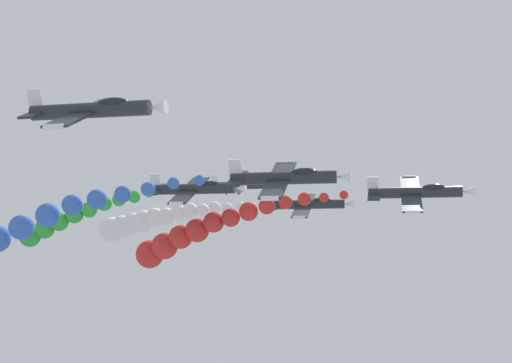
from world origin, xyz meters
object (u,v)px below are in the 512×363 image
at_px(airplane_right_inner, 285,178).
at_px(airplane_left_outer, 195,189).
at_px(airplane_right_outer, 244,185).
at_px(airplane_lead, 417,192).
at_px(airplane_trailing, 92,110).
at_px(airplane_left_inner, 308,204).

height_order(airplane_right_inner, airplane_left_outer, airplane_left_outer).
xyz_separation_m(airplane_right_inner, airplane_right_outer, (-34.70, -11.60, 3.19)).
distance_m(airplane_lead, airplane_trailing, 33.47).
relative_size(airplane_left_inner, airplane_right_inner, 1.00).
distance_m(airplane_left_inner, airplane_trailing, 37.25).
distance_m(airplane_left_outer, airplane_right_outer, 23.53).
xyz_separation_m(airplane_left_inner, airplane_trailing, (35.34, -10.95, 4.29)).
relative_size(airplane_left_inner, airplane_right_outer, 1.00).
relative_size(airplane_right_outer, airplane_trailing, 1.00).
bearing_deg(airplane_trailing, airplane_right_outer, 179.56).
xyz_separation_m(airplane_lead, airplane_left_inner, (-11.58, -12.26, -0.15)).
distance_m(airplane_left_inner, airplane_left_outer, 16.16).
relative_size(airplane_lead, airplane_trailing, 1.00).
bearing_deg(airplane_right_outer, airplane_trailing, -0.44).
bearing_deg(airplane_right_outer, airplane_lead, 45.17).
distance_m(airplane_right_inner, airplane_trailing, 17.21).
height_order(airplane_lead, airplane_right_inner, airplane_right_inner).
bearing_deg(airplane_left_inner, airplane_right_outer, -136.43).
height_order(airplane_lead, airplane_right_outer, airplane_right_outer).
bearing_deg(airplane_left_outer, airplane_right_inner, 45.51).
distance_m(airplane_lead, airplane_right_outer, 32.41).
height_order(airplane_lead, airplane_left_outer, airplane_left_outer).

